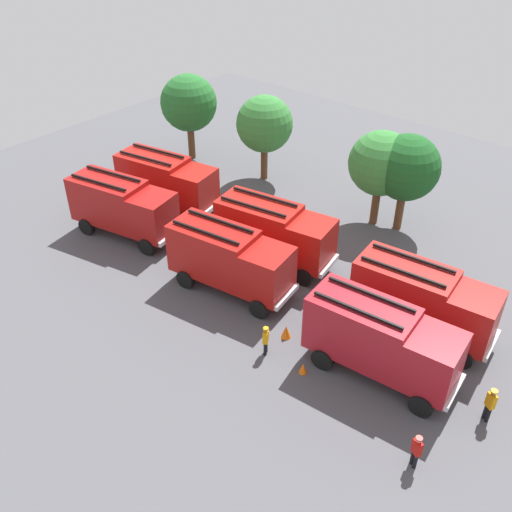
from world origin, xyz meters
TOP-DOWN VIEW (x-y plane):
  - ground_plane at (0.00, 0.00)m, footprint 56.13×56.13m
  - fire_truck_0 at (-9.41, -2.01)m, footprint 7.54×3.91m
  - fire_truck_1 at (-0.29, -1.89)m, footprint 7.48×3.60m
  - fire_truck_2 at (9.33, -2.16)m, footprint 7.40×3.30m
  - fire_truck_3 at (-9.88, 2.13)m, footprint 7.52×3.79m
  - fire_truck_4 at (-0.18, 1.85)m, footprint 7.50×3.71m
  - fire_truck_5 at (9.45, 1.71)m, footprint 7.42×3.37m
  - firefighter_0 at (13.08, -5.64)m, footprint 0.48×0.43m
  - firefighter_1 at (4.53, -4.59)m, footprint 0.41×0.48m
  - firefighter_2 at (-4.25, 1.35)m, footprint 0.48×0.43m
  - firefighter_3 at (14.40, -1.52)m, footprint 0.48×0.43m
  - tree_0 at (-14.58, 9.02)m, footprint 4.42×4.42m
  - tree_1 at (-7.72, 10.02)m, footprint 4.16×4.16m
  - tree_2 at (2.11, 9.73)m, footprint 4.16×4.16m
  - tree_3 at (3.68, 10.15)m, footprint 4.20×4.20m
  - traffic_cone_0 at (6.70, -4.44)m, footprint 0.39×0.39m
  - traffic_cone_1 at (12.08, 4.64)m, footprint 0.42×0.42m
  - traffic_cone_2 at (4.58, -3.02)m, footprint 0.51×0.51m

SIDE VIEW (x-z plane):
  - ground_plane at x=0.00m, z-range 0.00..0.00m
  - traffic_cone_0 at x=6.70m, z-range 0.00..0.56m
  - traffic_cone_1 at x=12.08m, z-range 0.00..0.60m
  - traffic_cone_2 at x=4.58m, z-range 0.00..0.73m
  - firefighter_1 at x=4.53m, z-range 0.10..1.76m
  - firefighter_0 at x=13.08m, z-range 0.10..1.82m
  - firefighter_2 at x=-4.25m, z-range 0.11..1.86m
  - firefighter_3 at x=14.40m, z-range 0.12..1.95m
  - fire_truck_0 at x=-9.41m, z-range 0.21..4.09m
  - fire_truck_1 at x=-0.29m, z-range 0.21..4.09m
  - fire_truck_2 at x=9.33m, z-range 0.21..4.09m
  - fire_truck_3 at x=-9.88m, z-range 0.21..4.09m
  - fire_truck_4 at x=-0.18m, z-range 0.21..4.09m
  - fire_truck_5 at x=9.45m, z-range 0.21..4.09m
  - tree_1 at x=-7.72m, z-range 1.11..7.57m
  - tree_2 at x=2.11m, z-range 1.11..7.57m
  - tree_3 at x=3.68m, z-range 1.12..7.63m
  - tree_0 at x=-14.58m, z-range 1.18..8.03m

